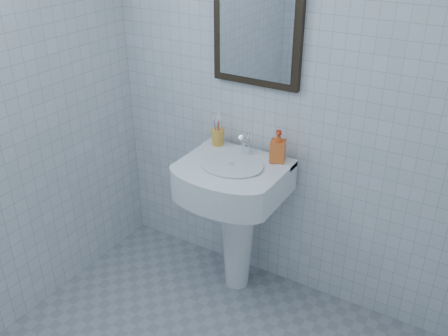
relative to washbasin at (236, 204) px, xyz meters
The scene contains 6 objects.
wall_back 0.72m from the washbasin, 48.54° to the left, with size 2.20×0.02×2.50m, color silver.
washbasin is the anchor object (origin of this frame).
faucet 0.35m from the washbasin, 90.00° to the left, with size 0.05×0.12×0.13m.
toothbrush_cup 0.40m from the washbasin, 148.13° to the left, with size 0.08×0.08×0.10m, color gold, non-canonical shape.
soap_dispenser 0.43m from the washbasin, 31.07° to the left, with size 0.08×0.08×0.18m, color #E65B16.
wall_mirror 0.98m from the washbasin, 90.00° to the left, with size 0.50×0.04×0.62m.
Camera 1 is at (0.99, -1.11, 2.09)m, focal length 40.00 mm.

